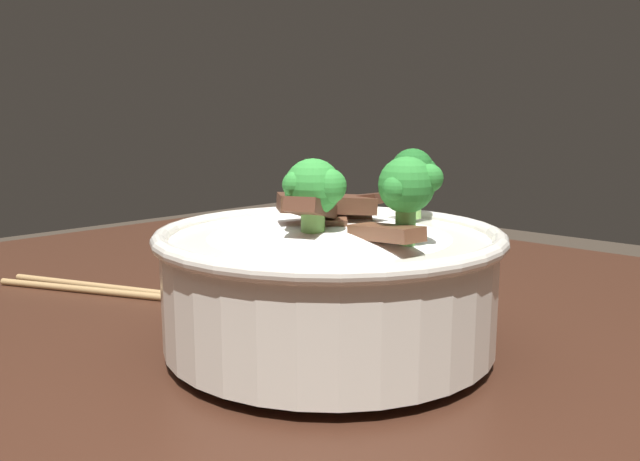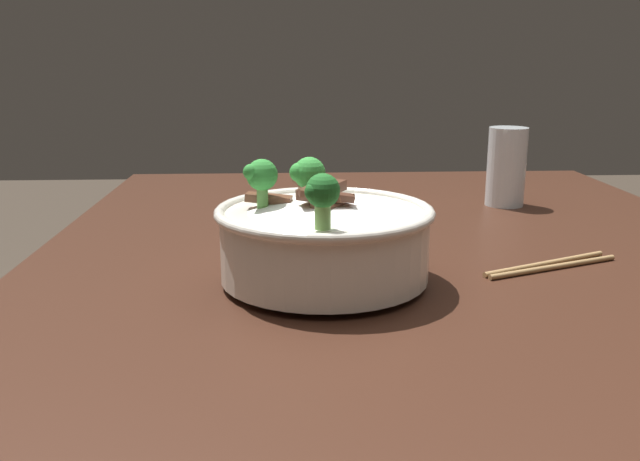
{
  "view_description": "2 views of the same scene",
  "coord_description": "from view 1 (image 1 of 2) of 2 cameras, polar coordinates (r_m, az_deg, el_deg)",
  "views": [
    {
      "loc": [
        0.2,
        0.42,
        0.96
      ],
      "look_at": [
        -0.15,
        0.09,
        0.87
      ],
      "focal_mm": 35.23,
      "sensor_mm": 36.0,
      "label": 1
    },
    {
      "loc": [
        -0.9,
        0.16,
        1.05
      ],
      "look_at": [
        -0.1,
        0.12,
        0.84
      ],
      "focal_mm": 38.11,
      "sensor_mm": 36.0,
      "label": 2
    }
  ],
  "objects": [
    {
      "name": "dining_table",
      "position": [
        0.53,
        -20.11,
        -18.87
      ],
      "size": [
        1.29,
        1.02,
        0.79
      ],
      "color": "#381E14",
      "rests_on": "ground"
    },
    {
      "name": "rice_bowl",
      "position": [
        0.46,
        0.94,
        -3.73
      ],
      "size": [
        0.25,
        0.25,
        0.15
      ],
      "color": "silver",
      "rests_on": "dining_table"
    },
    {
      "name": "chopsticks_pair",
      "position": [
        0.68,
        -20.35,
        -4.88
      ],
      "size": [
        0.1,
        0.19,
        0.01
      ],
      "color": "#9E7A4C",
      "rests_on": "dining_table"
    }
  ]
}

